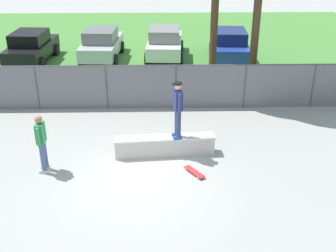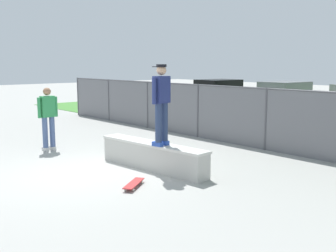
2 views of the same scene
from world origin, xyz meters
name	(u,v)px [view 1 (image 1 of 2)]	position (x,y,z in m)	size (l,w,h in m)	color
ground_plane	(136,179)	(0.00, 0.00, 0.00)	(80.00, 80.00, 0.00)	#9E9E99
grass_strip	(148,43)	(0.00, 15.56, 0.01)	(31.15, 20.00, 0.02)	#478438
concrete_ledge	(165,146)	(0.86, 1.45, 0.32)	(3.23, 0.74, 0.64)	#B7B5AD
skateboarder	(178,107)	(1.27, 1.39, 1.67)	(0.35, 0.59, 1.84)	#2647A5
skateboard	(194,172)	(1.72, 0.25, 0.07)	(0.61, 0.77, 0.09)	red
chainlink_fence	(141,85)	(0.00, 5.26, 0.98)	(19.22, 0.07, 1.81)	#4C4C51
car_black	(31,47)	(-6.09, 11.72, 0.84)	(2.21, 4.30, 1.66)	black
car_silver	(101,44)	(-2.42, 12.23, 0.84)	(2.21, 4.30, 1.66)	#B7BABF
car_white	(165,43)	(1.03, 12.41, 0.84)	(2.21, 4.30, 1.66)	silver
car_blue	(230,45)	(4.54, 11.88, 0.84)	(2.21, 4.30, 1.66)	#233D9E
bystander	(42,141)	(-2.73, 0.52, 1.01)	(0.27, 0.60, 1.82)	beige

